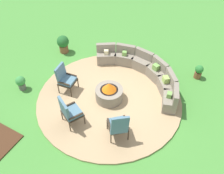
{
  "coord_description": "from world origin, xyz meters",
  "views": [
    {
      "loc": [
        3.05,
        -5.27,
        6.55
      ],
      "look_at": [
        0.0,
        0.2,
        0.45
      ],
      "focal_mm": 40.61,
      "sensor_mm": 36.0,
      "label": 1
    }
  ],
  "objects_px": {
    "lounge_chair_back_left": "(118,125)",
    "potted_plant_2": "(63,43)",
    "fire_pit": "(109,93)",
    "potted_plant_0": "(21,82)",
    "curved_stone_bench": "(143,71)",
    "lounge_chair_front_right": "(69,111)",
    "potted_plant_3": "(199,71)",
    "lounge_chair_front_left": "(65,78)"
  },
  "relations": [
    {
      "from": "curved_stone_bench",
      "to": "fire_pit",
      "type": "bearing_deg",
      "value": -109.11
    },
    {
      "from": "fire_pit",
      "to": "potted_plant_3",
      "type": "height_order",
      "value": "fire_pit"
    },
    {
      "from": "lounge_chair_front_right",
      "to": "potted_plant_0",
      "type": "height_order",
      "value": "lounge_chair_front_right"
    },
    {
      "from": "lounge_chair_front_right",
      "to": "potted_plant_0",
      "type": "relative_size",
      "value": 2.02
    },
    {
      "from": "lounge_chair_back_left",
      "to": "curved_stone_bench",
      "type": "bearing_deg",
      "value": 57.27
    },
    {
      "from": "potted_plant_2",
      "to": "lounge_chair_front_left",
      "type": "bearing_deg",
      "value": -50.77
    },
    {
      "from": "lounge_chair_front_right",
      "to": "lounge_chair_back_left",
      "type": "distance_m",
      "value": 1.58
    },
    {
      "from": "potted_plant_0",
      "to": "potted_plant_3",
      "type": "height_order",
      "value": "potted_plant_0"
    },
    {
      "from": "curved_stone_bench",
      "to": "potted_plant_3",
      "type": "bearing_deg",
      "value": 30.25
    },
    {
      "from": "lounge_chair_front_left",
      "to": "potted_plant_3",
      "type": "relative_size",
      "value": 1.86
    },
    {
      "from": "potted_plant_2",
      "to": "curved_stone_bench",
      "type": "bearing_deg",
      "value": 1.49
    },
    {
      "from": "fire_pit",
      "to": "potted_plant_2",
      "type": "height_order",
      "value": "fire_pit"
    },
    {
      "from": "curved_stone_bench",
      "to": "potted_plant_3",
      "type": "xyz_separation_m",
      "value": [
        1.82,
        1.06,
        -0.07
      ]
    },
    {
      "from": "lounge_chair_back_left",
      "to": "potted_plant_2",
      "type": "xyz_separation_m",
      "value": [
        -4.12,
        2.76,
        -0.18
      ]
    },
    {
      "from": "curved_stone_bench",
      "to": "potted_plant_2",
      "type": "relative_size",
      "value": 4.93
    },
    {
      "from": "curved_stone_bench",
      "to": "lounge_chair_back_left",
      "type": "bearing_deg",
      "value": -80.76
    },
    {
      "from": "lounge_chair_front_right",
      "to": "lounge_chair_back_left",
      "type": "bearing_deg",
      "value": 37.18
    },
    {
      "from": "lounge_chair_back_left",
      "to": "potted_plant_2",
      "type": "height_order",
      "value": "lounge_chair_back_left"
    },
    {
      "from": "lounge_chair_front_left",
      "to": "potted_plant_0",
      "type": "bearing_deg",
      "value": -71.12
    },
    {
      "from": "curved_stone_bench",
      "to": "potted_plant_2",
      "type": "height_order",
      "value": "curved_stone_bench"
    },
    {
      "from": "lounge_chair_back_left",
      "to": "lounge_chair_front_right",
      "type": "bearing_deg",
      "value": 148.17
    },
    {
      "from": "lounge_chair_back_left",
      "to": "potted_plant_2",
      "type": "bearing_deg",
      "value": 104.18
    },
    {
      "from": "lounge_chair_front_left",
      "to": "lounge_chair_back_left",
      "type": "xyz_separation_m",
      "value": [
        2.59,
        -0.89,
        -0.0
      ]
    },
    {
      "from": "potted_plant_0",
      "to": "lounge_chair_front_left",
      "type": "bearing_deg",
      "value": 25.85
    },
    {
      "from": "lounge_chair_back_left",
      "to": "potted_plant_3",
      "type": "relative_size",
      "value": 1.89
    },
    {
      "from": "curved_stone_bench",
      "to": "potted_plant_0",
      "type": "distance_m",
      "value": 4.5
    },
    {
      "from": "lounge_chair_front_right",
      "to": "lounge_chair_back_left",
      "type": "height_order",
      "value": "lounge_chair_front_right"
    },
    {
      "from": "fire_pit",
      "to": "curved_stone_bench",
      "type": "height_order",
      "value": "curved_stone_bench"
    },
    {
      "from": "fire_pit",
      "to": "potted_plant_3",
      "type": "distance_m",
      "value": 3.57
    },
    {
      "from": "fire_pit",
      "to": "potted_plant_0",
      "type": "bearing_deg",
      "value": -160.65
    },
    {
      "from": "lounge_chair_front_right",
      "to": "fire_pit",
      "type": "bearing_deg",
      "value": 97.68
    },
    {
      "from": "curved_stone_bench",
      "to": "lounge_chair_front_right",
      "type": "height_order",
      "value": "lounge_chair_front_right"
    },
    {
      "from": "lounge_chair_front_left",
      "to": "potted_plant_0",
      "type": "relative_size",
      "value": 1.85
    },
    {
      "from": "lounge_chair_front_right",
      "to": "potted_plant_0",
      "type": "distance_m",
      "value": 2.57
    },
    {
      "from": "fire_pit",
      "to": "curved_stone_bench",
      "type": "relative_size",
      "value": 0.25
    },
    {
      "from": "curved_stone_bench",
      "to": "potted_plant_0",
      "type": "bearing_deg",
      "value": -143.38
    },
    {
      "from": "fire_pit",
      "to": "potted_plant_3",
      "type": "relative_size",
      "value": 1.69
    },
    {
      "from": "fire_pit",
      "to": "lounge_chair_front_left",
      "type": "relative_size",
      "value": 0.91
    },
    {
      "from": "lounge_chair_front_left",
      "to": "lounge_chair_front_right",
      "type": "height_order",
      "value": "lounge_chair_front_right"
    },
    {
      "from": "potted_plant_0",
      "to": "potted_plant_3",
      "type": "bearing_deg",
      "value": 34.59
    },
    {
      "from": "potted_plant_2",
      "to": "potted_plant_3",
      "type": "height_order",
      "value": "potted_plant_2"
    },
    {
      "from": "fire_pit",
      "to": "lounge_chair_back_left",
      "type": "bearing_deg",
      "value": -50.62
    }
  ]
}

